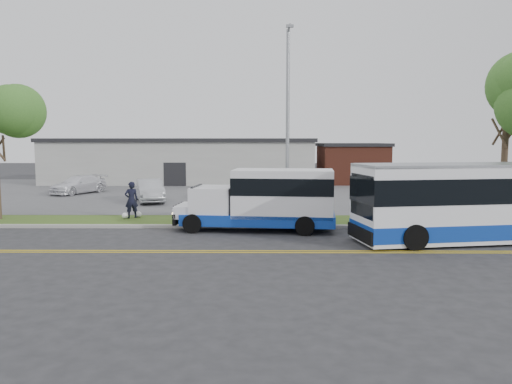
{
  "coord_description": "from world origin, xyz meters",
  "views": [
    {
      "loc": [
        1.63,
        -22.37,
        4.16
      ],
      "look_at": [
        1.42,
        2.34,
        1.6
      ],
      "focal_mm": 35.0,
      "sensor_mm": 36.0,
      "label": 1
    }
  ],
  "objects_px": {
    "transit_bus": "(493,202)",
    "parked_car_b": "(78,185)",
    "streetlight_near": "(288,119)",
    "shuttle_bus": "(267,198)",
    "pedestrian": "(131,200)",
    "parked_car_a": "(150,191)",
    "tree_east": "(507,99)"
  },
  "relations": [
    {
      "from": "parked_car_a",
      "to": "parked_car_b",
      "type": "distance_m",
      "value": 8.48
    },
    {
      "from": "transit_bus",
      "to": "parked_car_b",
      "type": "height_order",
      "value": "transit_bus"
    },
    {
      "from": "shuttle_bus",
      "to": "parked_car_a",
      "type": "relative_size",
      "value": 1.66
    },
    {
      "from": "shuttle_bus",
      "to": "transit_bus",
      "type": "distance_m",
      "value": 9.63
    },
    {
      "from": "tree_east",
      "to": "parked_car_b",
      "type": "relative_size",
      "value": 1.76
    },
    {
      "from": "parked_car_a",
      "to": "parked_car_b",
      "type": "xyz_separation_m",
      "value": [
        -6.69,
        5.22,
        -0.07
      ]
    },
    {
      "from": "parked_car_b",
      "to": "tree_east",
      "type": "bearing_deg",
      "value": 0.54
    },
    {
      "from": "transit_bus",
      "to": "streetlight_near",
      "type": "bearing_deg",
      "value": 141.76
    },
    {
      "from": "tree_east",
      "to": "pedestrian",
      "type": "xyz_separation_m",
      "value": [
        -19.12,
        0.51,
        -5.15
      ]
    },
    {
      "from": "streetlight_near",
      "to": "parked_car_b",
      "type": "distance_m",
      "value": 20.55
    },
    {
      "from": "pedestrian",
      "to": "parked_car_a",
      "type": "xyz_separation_m",
      "value": [
        -0.54,
        6.92,
        -0.21
      ]
    },
    {
      "from": "pedestrian",
      "to": "parked_car_a",
      "type": "bearing_deg",
      "value": -114.56
    },
    {
      "from": "parked_car_b",
      "to": "parked_car_a",
      "type": "bearing_deg",
      "value": -11.8
    },
    {
      "from": "tree_east",
      "to": "streetlight_near",
      "type": "bearing_deg",
      "value": -178.58
    },
    {
      "from": "transit_bus",
      "to": "pedestrian",
      "type": "relative_size",
      "value": 6.19
    },
    {
      "from": "streetlight_near",
      "to": "transit_bus",
      "type": "relative_size",
      "value": 0.8
    },
    {
      "from": "transit_bus",
      "to": "parked_car_a",
      "type": "height_order",
      "value": "transit_bus"
    },
    {
      "from": "tree_east",
      "to": "transit_bus",
      "type": "bearing_deg",
      "value": -119.35
    },
    {
      "from": "shuttle_bus",
      "to": "pedestrian",
      "type": "distance_m",
      "value": 7.7
    },
    {
      "from": "pedestrian",
      "to": "shuttle_bus",
      "type": "bearing_deg",
      "value": 128.19
    },
    {
      "from": "pedestrian",
      "to": "tree_east",
      "type": "bearing_deg",
      "value": 149.5
    },
    {
      "from": "shuttle_bus",
      "to": "parked_car_b",
      "type": "bearing_deg",
      "value": 139.45
    },
    {
      "from": "tree_east",
      "to": "transit_bus",
      "type": "height_order",
      "value": "tree_east"
    },
    {
      "from": "shuttle_bus",
      "to": "parked_car_b",
      "type": "relative_size",
      "value": 1.6
    },
    {
      "from": "shuttle_bus",
      "to": "pedestrian",
      "type": "height_order",
      "value": "shuttle_bus"
    },
    {
      "from": "tree_east",
      "to": "parked_car_a",
      "type": "relative_size",
      "value": 1.82
    },
    {
      "from": "parked_car_a",
      "to": "parked_car_b",
      "type": "height_order",
      "value": "parked_car_a"
    },
    {
      "from": "tree_east",
      "to": "streetlight_near",
      "type": "height_order",
      "value": "streetlight_near"
    },
    {
      "from": "pedestrian",
      "to": "parked_car_a",
      "type": "distance_m",
      "value": 6.95
    },
    {
      "from": "streetlight_near",
      "to": "transit_bus",
      "type": "xyz_separation_m",
      "value": [
        8.3,
        -4.53,
        -3.61
      ]
    },
    {
      "from": "shuttle_bus",
      "to": "parked_car_a",
      "type": "xyz_separation_m",
      "value": [
        -7.62,
        9.9,
        -0.66
      ]
    },
    {
      "from": "tree_east",
      "to": "pedestrian",
      "type": "relative_size",
      "value": 4.34
    }
  ]
}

